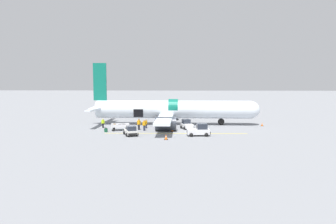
{
  "coord_description": "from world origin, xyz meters",
  "views": [
    {
      "loc": [
        0.05,
        -46.99,
        7.63
      ],
      "look_at": [
        -2.67,
        5.96,
        2.45
      ],
      "focal_mm": 32.0,
      "sensor_mm": 36.0,
      "label": 1
    }
  ],
  "objects": [
    {
      "name": "baggage_cart_loading",
      "position": [
        -10.04,
        0.34,
        0.56
      ],
      "size": [
        3.92,
        2.51,
        1.06
      ],
      "color": "silver",
      "rests_on": "ground_plane"
    },
    {
      "name": "safety_cone_wingtip",
      "position": [
        -1.65,
        -0.47,
        0.33
      ],
      "size": [
        0.57,
        0.57,
        0.71
      ],
      "color": "black",
      "rests_on": "ground_plane"
    },
    {
      "name": "suitcase_on_tarmac_upright",
      "position": [
        -11.95,
        -1.59,
        0.29
      ],
      "size": [
        0.54,
        0.41,
        0.69
      ],
      "color": "#14472D",
      "rests_on": "ground_plane"
    },
    {
      "name": "ground_crew_loader_b",
      "position": [
        -13.58,
        2.75,
        0.85
      ],
      "size": [
        0.54,
        0.5,
        1.61
      ],
      "color": "black",
      "rests_on": "ground_plane"
    },
    {
      "name": "baggage_tug_mid",
      "position": [
        2.35,
        -4.05,
        0.77
      ],
      "size": [
        3.44,
        2.31,
        1.8
      ],
      "color": "silver",
      "rests_on": "ground_plane"
    },
    {
      "name": "safety_cone_engine_left",
      "position": [
        -2.26,
        -7.24,
        0.35
      ],
      "size": [
        0.52,
        0.52,
        0.74
      ],
      "color": "black",
      "rests_on": "ground_plane"
    },
    {
      "name": "baggage_tug_lead",
      "position": [
        -7.55,
        -4.36,
        0.62
      ],
      "size": [
        2.54,
        3.25,
        1.43
      ],
      "color": "silver",
      "rests_on": "ground_plane"
    },
    {
      "name": "safety_cone_nose",
      "position": [
        14.04,
        6.38,
        0.29
      ],
      "size": [
        0.49,
        0.49,
        0.63
      ],
      "color": "black",
      "rests_on": "ground_plane"
    },
    {
      "name": "ground_crew_supervisor",
      "position": [
        -6.18,
        0.12,
        0.93
      ],
      "size": [
        0.58,
        0.55,
        1.77
      ],
      "color": "#1E2338",
      "rests_on": "ground_plane"
    },
    {
      "name": "apron_marking_line",
      "position": [
        -1.07,
        -2.24,
        0.0
      ],
      "size": [
        21.65,
        0.93,
        0.01
      ],
      "color": "yellow",
      "rests_on": "ground_plane"
    },
    {
      "name": "ground_plane",
      "position": [
        0.0,
        0.0,
        0.0
      ],
      "size": [
        500.0,
        500.0,
        0.0
      ],
      "primitive_type": "plane",
      "color": "gray"
    },
    {
      "name": "ground_crew_driver",
      "position": [
        -6.19,
        2.73,
        0.81
      ],
      "size": [
        0.42,
        0.54,
        1.54
      ],
      "color": "#1E2338",
      "rests_on": "ground_plane"
    },
    {
      "name": "baggage_tug_rear",
      "position": [
        0.65,
        2.45,
        0.65
      ],
      "size": [
        2.39,
        2.69,
        1.56
      ],
      "color": "white",
      "rests_on": "ground_plane"
    },
    {
      "name": "airplane",
      "position": [
        -2.26,
        7.27,
        2.67
      ],
      "size": [
        31.47,
        28.17,
        11.22
      ],
      "color": "silver",
      "rests_on": "ground_plane"
    },
    {
      "name": "ground_crew_loader_a",
      "position": [
        -7.17,
        0.95,
        0.97
      ],
      "size": [
        0.59,
        0.59,
        1.84
      ],
      "color": "black",
      "rests_on": "ground_plane"
    }
  ]
}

